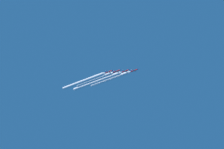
% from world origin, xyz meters
% --- Properties ---
extents(jet_lead, '(8.15, 11.87, 2.85)m').
position_xyz_m(jet_lead, '(-10.80, 9.57, 238.61)').
color(jet_lead, red).
extents(jet_second_echelon, '(8.15, 11.87, 2.85)m').
position_xyz_m(jet_second_echelon, '(-3.04, 3.41, 237.29)').
color(jet_second_echelon, red).
extents(jet_third_echelon, '(8.15, 11.87, 2.85)m').
position_xyz_m(jet_third_echelon, '(4.02, -3.13, 236.63)').
color(jet_third_echelon, red).
extents(jet_fourth_echelon, '(8.15, 11.87, 2.85)m').
position_xyz_m(jet_fourth_echelon, '(10.91, -8.75, 235.41)').
color(jet_fourth_echelon, red).
extents(smoke_trail_lead, '(3.55, 61.12, 3.55)m').
position_xyz_m(smoke_trail_lead, '(-10.80, -26.41, 238.58)').
color(smoke_trail_lead, white).
extents(smoke_trail_second_echelon, '(3.55, 76.36, 3.55)m').
position_xyz_m(smoke_trail_second_echelon, '(-3.04, -40.18, 237.26)').
color(smoke_trail_second_echelon, white).
extents(smoke_trail_third_echelon, '(3.55, 57.11, 3.55)m').
position_xyz_m(smoke_trail_third_echelon, '(4.02, -37.11, 236.60)').
color(smoke_trail_third_echelon, white).
extents(smoke_trail_fourth_echelon, '(3.55, 68.13, 3.55)m').
position_xyz_m(smoke_trail_fourth_echelon, '(10.91, -48.23, 235.38)').
color(smoke_trail_fourth_echelon, white).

